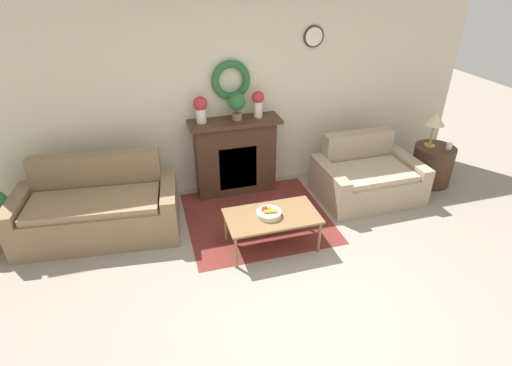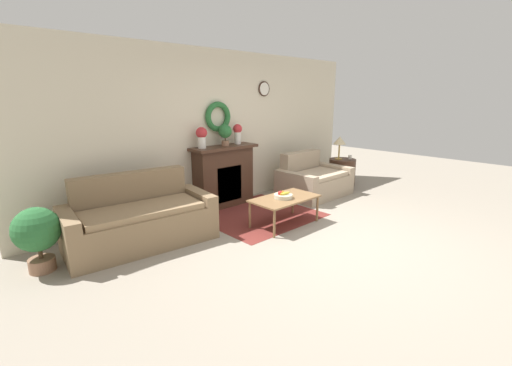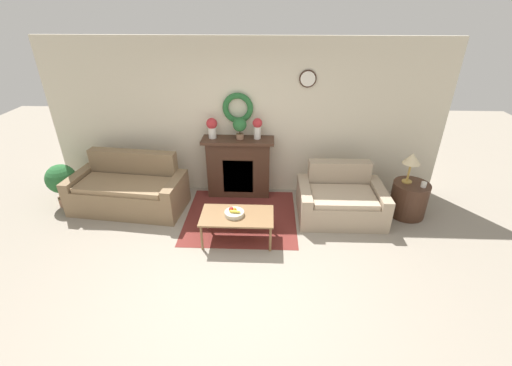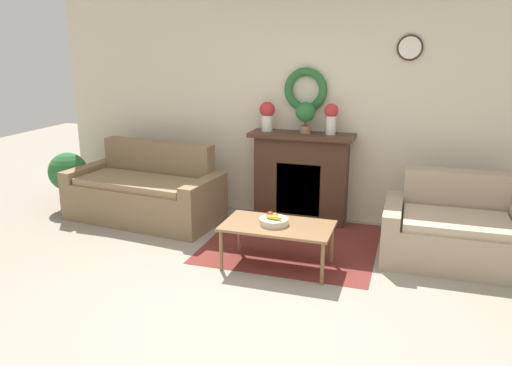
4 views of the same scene
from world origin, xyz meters
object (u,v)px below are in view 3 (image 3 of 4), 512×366
vase_on_mantel_right (257,127)px  fruit_bowl (234,213)px  fireplace (239,167)px  coffee_table (237,217)px  side_table_by_loveseat (409,199)px  loveseat_right (340,200)px  potted_plant_floor_by_couch (62,181)px  couch_left (129,190)px  vase_on_mantel_left (212,127)px  potted_plant_on_mantel (240,126)px  table_lamp (412,160)px  mug (424,185)px

vase_on_mantel_right → fruit_bowl: bearing=-101.7°
fireplace → coffee_table: bearing=-86.3°
fruit_bowl → side_table_by_loveseat: bearing=15.9°
loveseat_right → fruit_bowl: loveseat_right is taller
fireplace → potted_plant_floor_by_couch: bearing=-170.7°
couch_left → vase_on_mantel_left: bearing=27.5°
fruit_bowl → vase_on_mantel_right: vase_on_mantel_right is taller
fireplace → potted_plant_on_mantel: potted_plant_on_mantel is taller
loveseat_right → vase_on_mantel_left: size_ratio=3.92×
fruit_bowl → potted_plant_on_mantel: 1.60m
fireplace → table_lamp: (2.77, -0.53, 0.42)m
loveseat_right → potted_plant_on_mantel: (-1.68, 0.64, 1.02)m
potted_plant_on_mantel → potted_plant_floor_by_couch: (-3.02, -0.48, -0.85)m
fireplace → table_lamp: fireplace is taller
fireplace → couch_left: (-1.83, -0.54, -0.22)m
fruit_bowl → potted_plant_on_mantel: bearing=90.4°
couch_left → coffee_table: couch_left is taller
couch_left → vase_on_mantel_right: 2.43m
vase_on_mantel_left → vase_on_mantel_right: size_ratio=0.98×
fireplace → side_table_by_loveseat: bearing=-11.6°
mug → table_lamp: bearing=141.8°
mug → potted_plant_floor_by_couch: 5.96m
mug → loveseat_right: bearing=178.7°
side_table_by_loveseat → loveseat_right: bearing=-176.3°
coffee_table → side_table_by_loveseat: 2.87m
coffee_table → potted_plant_on_mantel: (-0.05, 1.37, 0.92)m
loveseat_right → mug: 1.30m
coffee_table → side_table_by_loveseat: bearing=16.1°
coffee_table → potted_plant_on_mantel: potted_plant_on_mantel is taller
mug → vase_on_mantel_right: size_ratio=0.23×
potted_plant_on_mantel → table_lamp: bearing=-10.6°
table_lamp → mug: bearing=-38.2°
fruit_bowl → potted_plant_on_mantel: potted_plant_on_mantel is taller
side_table_by_loveseat → vase_on_mantel_left: vase_on_mantel_left is taller
coffee_table → potted_plant_on_mantel: 1.65m
vase_on_mantel_left → potted_plant_floor_by_couch: 2.72m
fruit_bowl → mug: 3.01m
couch_left → vase_on_mantel_left: vase_on_mantel_left is taller
couch_left → potted_plant_floor_by_couch: 1.17m
couch_left → loveseat_right: size_ratio=1.42×
vase_on_mantel_left → vase_on_mantel_right: (0.77, 0.00, 0.01)m
fruit_bowl → side_table_by_loveseat: side_table_by_loveseat is taller
couch_left → potted_plant_on_mantel: bearing=21.8°
potted_plant_on_mantel → vase_on_mantel_left: bearing=177.6°
side_table_by_loveseat → mug: mug is taller
side_table_by_loveseat → potted_plant_floor_by_couch: 5.83m
potted_plant_floor_by_couch → coffee_table: bearing=-16.1°
side_table_by_loveseat → fruit_bowl: bearing=-164.1°
table_lamp → vase_on_mantel_right: vase_on_mantel_right is taller
coffee_table → fruit_bowl: 0.09m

